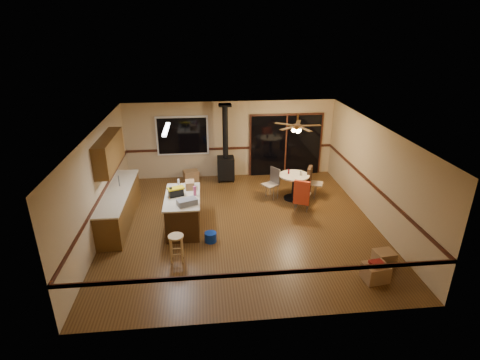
{
  "coord_description": "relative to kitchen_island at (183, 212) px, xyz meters",
  "views": [
    {
      "loc": [
        -0.91,
        -8.67,
        4.92
      ],
      "look_at": [
        0.0,
        0.3,
        1.15
      ],
      "focal_mm": 28.0,
      "sensor_mm": 36.0,
      "label": 1
    }
  ],
  "objects": [
    {
      "name": "wall_right",
      "position": [
        5.0,
        0.0,
        0.85
      ],
      "size": [
        0.0,
        7.0,
        7.0
      ],
      "primitive_type": "plane",
      "rotation": [
        1.57,
        0.0,
        -1.57
      ],
      "color": "tan",
      "rests_on": "ground"
    },
    {
      "name": "glass_red",
      "position": [
        3.08,
        1.52,
        0.4
      ],
      "size": [
        0.06,
        0.06,
        0.14
      ],
      "primitive_type": "cylinder",
      "rotation": [
        0.0,
        0.0,
        0.13
      ],
      "color": "#590C14",
      "rests_on": "dining_table"
    },
    {
      "name": "window",
      "position": [
        -0.1,
        3.45,
        1.05
      ],
      "size": [
        1.72,
        0.1,
        1.32
      ],
      "primitive_type": "cube",
      "color": "black",
      "rests_on": "ground"
    },
    {
      "name": "box_small_red",
      "position": [
        4.02,
        -2.6,
        -0.05
      ],
      "size": [
        0.29,
        0.26,
        0.07
      ],
      "primitive_type": "cube",
      "rotation": [
        0.0,
        0.0,
        0.14
      ],
      "color": "maroon",
      "rests_on": "box_corner_a"
    },
    {
      "name": "blue_bucket",
      "position": [
        0.67,
        -0.77,
        -0.33
      ],
      "size": [
        0.38,
        0.38,
        0.24
      ],
      "primitive_type": "cylinder",
      "rotation": [
        0.0,
        0.0,
        0.43
      ],
      "color": "#0B2FA6",
      "rests_on": "floor"
    },
    {
      "name": "chair_rail",
      "position": [
        1.5,
        0.0,
        0.55
      ],
      "size": [
        7.0,
        7.0,
        0.08
      ],
      "primitive_type": null,
      "color": "#3A190E",
      "rests_on": "ground"
    },
    {
      "name": "dining_table",
      "position": [
        3.23,
        1.42,
        0.08
      ],
      "size": [
        0.9,
        0.9,
        0.78
      ],
      "color": "black",
      "rests_on": "ground"
    },
    {
      "name": "lower_cabinets",
      "position": [
        -1.7,
        0.5,
        -0.02
      ],
      "size": [
        0.6,
        3.0,
        0.86
      ],
      "primitive_type": "cube",
      "color": "brown",
      "rests_on": "ground"
    },
    {
      "name": "bar_stool",
      "position": [
        -0.1,
        -1.47,
        -0.14
      ],
      "size": [
        0.44,
        0.44,
        0.63
      ],
      "primitive_type": "cylinder",
      "rotation": [
        0.0,
        0.0,
        0.35
      ],
      "color": "tan",
      "rests_on": "floor"
    },
    {
      "name": "chair_right",
      "position": [
        3.77,
        1.54,
        0.14
      ],
      "size": [
        0.59,
        0.57,
        0.7
      ],
      "color": "tan",
      "rests_on": "ground"
    },
    {
      "name": "sliding_door",
      "position": [
        3.4,
        3.45,
        0.6
      ],
      "size": [
        2.52,
        0.1,
        2.1
      ],
      "primitive_type": "cube",
      "color": "black",
      "rests_on": "ground"
    },
    {
      "name": "toolbox_yellow_lid",
      "position": [
        -0.15,
        0.02,
        0.66
      ],
      "size": [
        0.46,
        0.35,
        0.03
      ],
      "primitive_type": "cube",
      "rotation": [
        0.0,
        0.0,
        0.35
      ],
      "color": "gold",
      "rests_on": "toolbox_black"
    },
    {
      "name": "ceiling_fan",
      "position": [
        3.23,
        1.42,
        1.76
      ],
      "size": [
        0.24,
        0.24,
        0.55
      ],
      "color": "brown",
      "rests_on": "ceiling"
    },
    {
      "name": "wall_front",
      "position": [
        1.5,
        -3.5,
        0.85
      ],
      "size": [
        7.0,
        0.0,
        7.0
      ],
      "primitive_type": "plane",
      "rotation": [
        -1.57,
        0.0,
        0.0
      ],
      "color": "tan",
      "rests_on": "ground"
    },
    {
      "name": "countertop",
      "position": [
        -1.7,
        0.5,
        0.43
      ],
      "size": [
        0.64,
        3.04,
        0.04
      ],
      "primitive_type": "cube",
      "color": "beige",
      "rests_on": "lower_cabinets"
    },
    {
      "name": "bottle_white",
      "position": [
        -0.12,
        0.72,
        0.53
      ],
      "size": [
        0.06,
        0.06,
        0.17
      ],
      "primitive_type": "cylinder",
      "rotation": [
        0.0,
        0.0,
        0.15
      ],
      "color": "white",
      "rests_on": "kitchen_island"
    },
    {
      "name": "wood_stove",
      "position": [
        1.3,
        3.05,
        0.28
      ],
      "size": [
        0.55,
        0.5,
        2.52
      ],
      "color": "black",
      "rests_on": "ground"
    },
    {
      "name": "wall_back",
      "position": [
        1.5,
        3.5,
        0.85
      ],
      "size": [
        7.0,
        0.0,
        7.0
      ],
      "primitive_type": "plane",
      "rotation": [
        1.57,
        0.0,
        0.0
      ],
      "color": "tan",
      "rests_on": "ground"
    },
    {
      "name": "toolbox_grey",
      "position": [
        0.14,
        -0.51,
        0.52
      ],
      "size": [
        0.53,
        0.42,
        0.15
      ],
      "primitive_type": "cube",
      "rotation": [
        0.0,
        0.0,
        0.39
      ],
      "color": "slate",
      "rests_on": "kitchen_island"
    },
    {
      "name": "chair_left",
      "position": [
        2.62,
        1.57,
        0.14
      ],
      "size": [
        0.56,
        0.55,
        0.51
      ],
      "color": "tan",
      "rests_on": "ground"
    },
    {
      "name": "floor",
      "position": [
        1.5,
        0.0,
        -0.45
      ],
      "size": [
        7.0,
        7.0,
        0.0
      ],
      "primitive_type": "plane",
      "color": "#553517",
      "rests_on": "ground"
    },
    {
      "name": "upper_cabinets",
      "position": [
        -1.83,
        0.7,
        1.45
      ],
      "size": [
        0.35,
        2.0,
        0.8
      ],
      "primitive_type": "cube",
      "color": "brown",
      "rests_on": "ground"
    },
    {
      "name": "chair_near",
      "position": [
        3.25,
        0.55,
        0.14
      ],
      "size": [
        0.58,
        0.6,
        0.7
      ],
      "color": "tan",
      "rests_on": "ground"
    },
    {
      "name": "bottle_pink",
      "position": [
        0.32,
        0.01,
        0.57
      ],
      "size": [
        0.1,
        0.1,
        0.24
      ],
      "primitive_type": "cylinder",
      "rotation": [
        0.0,
        0.0,
        0.43
      ],
      "color": "#D84C8C",
      "rests_on": "kitchen_island"
    },
    {
      "name": "glass_cream",
      "position": [
        3.41,
        1.37,
        0.4
      ],
      "size": [
        0.08,
        0.08,
        0.15
      ],
      "primitive_type": "cylinder",
      "rotation": [
        0.0,
        0.0,
        0.32
      ],
      "color": "beige",
      "rests_on": "dining_table"
    },
    {
      "name": "kitchen_island",
      "position": [
        0.0,
        0.0,
        0.0
      ],
      "size": [
        0.88,
        1.68,
        0.9
      ],
      "color": "#37200D",
      "rests_on": "ground"
    },
    {
      "name": "bottle_dark",
      "position": [
        -0.27,
        -0.05,
        0.58
      ],
      "size": [
        0.08,
        0.08,
        0.27
      ],
      "primitive_type": "cylinder",
      "rotation": [
        0.0,
        0.0,
        -0.08
      ],
      "color": "black",
      "rests_on": "kitchen_island"
    },
    {
      "name": "box_on_island",
      "position": [
        0.19,
        0.45,
        0.55
      ],
      "size": [
        0.25,
        0.33,
        0.21
      ],
      "primitive_type": "cube",
      "rotation": [
        0.0,
        0.0,
        0.04
      ],
      "color": "olive",
      "rests_on": "kitchen_island"
    },
    {
      "name": "wall_left",
      "position": [
        -2.0,
        0.0,
        0.85
      ],
      "size": [
        0.0,
        7.0,
        7.0
      ],
      "primitive_type": "plane",
      "rotation": [
        1.57,
        0.0,
        1.57
      ],
      "color": "tan",
      "rests_on": "ground"
    },
    {
      "name": "toolbox_black",
      "position": [
        -0.15,
        0.02,
        0.54
      ],
      "size": [
        0.4,
        0.3,
        0.19
      ],
      "primitive_type": "cube",
      "rotation": [
        0.0,
        0.0,
        0.35
      ],
      "color": "black",
      "rests_on": "kitchen_island"
    },
    {
      "name": "fluorescent_strip",
      "position": [
        -0.3,
        0.3,
        2.11
      ],
      "size": [
        0.1,
        1.2,
        0.04
      ],
      "primitive_type": "cube",
      "color": "white",
      "rests_on": "ceiling"
    },
    {
      "name": "box_corner_b",
      "position": [
        4.43,
        -2.12,
        -0.28
      ],
      "size": [
        0.45,
        0.4,
        0.34
      ],
      "primitive_type": "cube",
      "rotation": [
        0.0,
        0.0,
        0.1
      ],
      "color": "olive",
      "rests_on": "floor"
    },
    {
      "name": "box_under_window",
      "position": [
        0.12,
        3.1,
        -0.26
      ],
      "size": [
        0.55,
        0.48,
        0.38
      ],
      "primitive_type": "cube",
      "rotation": [
        0.0,
        0.0,
        0.24
      ],
      "color": "olive",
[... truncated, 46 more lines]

